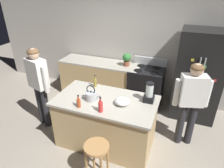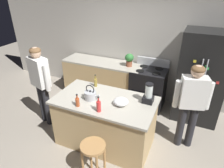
{
  "view_description": "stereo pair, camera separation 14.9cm",
  "coord_description": "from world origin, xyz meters",
  "px_view_note": "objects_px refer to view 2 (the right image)",
  "views": [
    {
      "loc": [
        1.12,
        -2.59,
        2.69
      ],
      "look_at": [
        0.0,
        0.3,
        1.07
      ],
      "focal_mm": 31.81,
      "sensor_mm": 36.0,
      "label": 1
    },
    {
      "loc": [
        1.25,
        -2.53,
        2.69
      ],
      "look_at": [
        0.0,
        0.3,
        1.07
      ],
      "focal_mm": 31.81,
      "sensor_mm": 36.0,
      "label": 2
    }
  ],
  "objects_px": {
    "mixing_bowl": "(121,102)",
    "blender_appliance": "(149,95)",
    "stove_range": "(148,88)",
    "bottle_soda": "(99,106)",
    "bar_stool": "(93,153)",
    "kitchen_island": "(105,121)",
    "bottle_vinegar": "(95,82)",
    "potted_plant": "(129,59)",
    "tea_kettle": "(90,95)",
    "person_by_island_left": "(40,80)",
    "person_by_sink_right": "(191,100)",
    "bottle_cooking_sauce": "(77,102)",
    "refrigerator": "(201,78)"
  },
  "relations": [
    {
      "from": "mixing_bowl",
      "to": "blender_appliance",
      "type": "bearing_deg",
      "value": 32.95
    },
    {
      "from": "kitchen_island",
      "to": "person_by_sink_right",
      "type": "distance_m",
      "value": 1.51
    },
    {
      "from": "bottle_vinegar",
      "to": "blender_appliance",
      "type": "bearing_deg",
      "value": -7.73
    },
    {
      "from": "stove_range",
      "to": "bar_stool",
      "type": "distance_m",
      "value": 2.31
    },
    {
      "from": "person_by_island_left",
      "to": "bar_stool",
      "type": "relative_size",
      "value": 2.44
    },
    {
      "from": "bottle_soda",
      "to": "mixing_bowl",
      "type": "bearing_deg",
      "value": 52.02
    },
    {
      "from": "kitchen_island",
      "to": "bottle_vinegar",
      "type": "height_order",
      "value": "bottle_vinegar"
    },
    {
      "from": "refrigerator",
      "to": "blender_appliance",
      "type": "bearing_deg",
      "value": -120.47
    },
    {
      "from": "blender_appliance",
      "to": "bottle_cooking_sauce",
      "type": "height_order",
      "value": "blender_appliance"
    },
    {
      "from": "kitchen_island",
      "to": "bottle_soda",
      "type": "bearing_deg",
      "value": -79.53
    },
    {
      "from": "mixing_bowl",
      "to": "kitchen_island",
      "type": "bearing_deg",
      "value": 174.48
    },
    {
      "from": "potted_plant",
      "to": "kitchen_island",
      "type": "bearing_deg",
      "value": -85.55
    },
    {
      "from": "bottle_vinegar",
      "to": "mixing_bowl",
      "type": "height_order",
      "value": "bottle_vinegar"
    },
    {
      "from": "person_by_sink_right",
      "to": "bottle_soda",
      "type": "height_order",
      "value": "person_by_sink_right"
    },
    {
      "from": "bar_stool",
      "to": "bottle_cooking_sauce",
      "type": "distance_m",
      "value": 0.81
    },
    {
      "from": "kitchen_island",
      "to": "blender_appliance",
      "type": "height_order",
      "value": "blender_appliance"
    },
    {
      "from": "person_by_sink_right",
      "to": "tea_kettle",
      "type": "height_order",
      "value": "person_by_sink_right"
    },
    {
      "from": "bar_stool",
      "to": "potted_plant",
      "type": "relative_size",
      "value": 2.24
    },
    {
      "from": "kitchen_island",
      "to": "refrigerator",
      "type": "relative_size",
      "value": 0.9
    },
    {
      "from": "bottle_cooking_sauce",
      "to": "mixing_bowl",
      "type": "bearing_deg",
      "value": 27.57
    },
    {
      "from": "kitchen_island",
      "to": "bottle_vinegar",
      "type": "xyz_separation_m",
      "value": [
        -0.36,
        0.36,
        0.55
      ]
    },
    {
      "from": "potted_plant",
      "to": "tea_kettle",
      "type": "height_order",
      "value": "potted_plant"
    },
    {
      "from": "potted_plant",
      "to": "bottle_cooking_sauce",
      "type": "bearing_deg",
      "value": -95.62
    },
    {
      "from": "bar_stool",
      "to": "mixing_bowl",
      "type": "height_order",
      "value": "mixing_bowl"
    },
    {
      "from": "blender_appliance",
      "to": "bottle_soda",
      "type": "height_order",
      "value": "blender_appliance"
    },
    {
      "from": "bottle_vinegar",
      "to": "tea_kettle",
      "type": "bearing_deg",
      "value": -72.3
    },
    {
      "from": "bar_stool",
      "to": "blender_appliance",
      "type": "bearing_deg",
      "value": 63.56
    },
    {
      "from": "potted_plant",
      "to": "mixing_bowl",
      "type": "height_order",
      "value": "potted_plant"
    },
    {
      "from": "potted_plant",
      "to": "bottle_soda",
      "type": "bearing_deg",
      "value": -84.47
    },
    {
      "from": "potted_plant",
      "to": "tea_kettle",
      "type": "distance_m",
      "value": 1.64
    },
    {
      "from": "refrigerator",
      "to": "potted_plant",
      "type": "relative_size",
      "value": 6.31
    },
    {
      "from": "bottle_vinegar",
      "to": "bar_stool",
      "type": "bearing_deg",
      "value": -64.17
    },
    {
      "from": "person_by_island_left",
      "to": "bottle_soda",
      "type": "height_order",
      "value": "person_by_island_left"
    },
    {
      "from": "stove_range",
      "to": "tea_kettle",
      "type": "height_order",
      "value": "tea_kettle"
    },
    {
      "from": "stove_range",
      "to": "bottle_soda",
      "type": "height_order",
      "value": "bottle_soda"
    },
    {
      "from": "blender_appliance",
      "to": "bottle_cooking_sauce",
      "type": "distance_m",
      "value": 1.14
    },
    {
      "from": "refrigerator",
      "to": "bar_stool",
      "type": "bearing_deg",
      "value": -118.75
    },
    {
      "from": "stove_range",
      "to": "bottle_cooking_sauce",
      "type": "distance_m",
      "value": 2.06
    },
    {
      "from": "stove_range",
      "to": "blender_appliance",
      "type": "xyz_separation_m",
      "value": [
        0.3,
        -1.31,
        0.59
      ]
    },
    {
      "from": "person_by_island_left",
      "to": "blender_appliance",
      "type": "bearing_deg",
      "value": 4.79
    },
    {
      "from": "stove_range",
      "to": "bar_stool",
      "type": "bearing_deg",
      "value": -94.84
    },
    {
      "from": "bar_stool",
      "to": "blender_appliance",
      "type": "relative_size",
      "value": 1.98
    },
    {
      "from": "person_by_island_left",
      "to": "potted_plant",
      "type": "xyz_separation_m",
      "value": [
        1.28,
        1.51,
        0.1
      ]
    },
    {
      "from": "refrigerator",
      "to": "stove_range",
      "type": "xyz_separation_m",
      "value": [
        -1.05,
        0.02,
        -0.47
      ]
    },
    {
      "from": "bar_stool",
      "to": "tea_kettle",
      "type": "xyz_separation_m",
      "value": [
        -0.41,
        0.69,
        0.48
      ]
    },
    {
      "from": "bar_stool",
      "to": "mixing_bowl",
      "type": "distance_m",
      "value": 0.88
    },
    {
      "from": "person_by_island_left",
      "to": "person_by_sink_right",
      "type": "height_order",
      "value": "person_by_island_left"
    },
    {
      "from": "stove_range",
      "to": "bar_stool",
      "type": "height_order",
      "value": "stove_range"
    },
    {
      "from": "mixing_bowl",
      "to": "bottle_vinegar",
      "type": "bearing_deg",
      "value": 149.89
    },
    {
      "from": "person_by_sink_right",
      "to": "mixing_bowl",
      "type": "bearing_deg",
      "value": -152.11
    }
  ]
}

